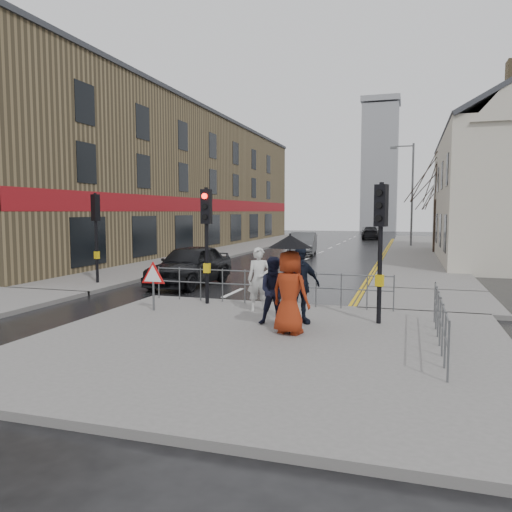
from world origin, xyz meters
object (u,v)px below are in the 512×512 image
Objects in this scene: pedestrian_with_umbrella at (290,282)px; pedestrian_d at (299,285)px; pedestrian_a at (259,279)px; car_parked at (190,265)px; pedestrian_b at (275,291)px; car_mid at (303,244)px.

pedestrian_with_umbrella reaches higher than pedestrian_d.
pedestrian_with_umbrella reaches higher than pedestrian_a.
pedestrian_d is 0.41× the size of car_parked.
pedestrian_b is 0.36× the size of car_parked.
car_parked is (-5.57, 6.87, -0.52)m from pedestrian_with_umbrella.
pedestrian_d is at bearing 12.68° from pedestrian_b.
car_parked is (-5.02, 6.10, -0.17)m from pedestrian_b.
pedestrian_d is at bearing -85.56° from car_mid.
pedestrian_d reaches higher than car_mid.
pedestrian_b is at bearing -46.90° from car_parked.
pedestrian_d is (1.36, -1.16, 0.07)m from pedestrian_a.
car_mid is at bearing 84.02° from pedestrian_b.
pedestrian_a is 6.26m from car_parked.
pedestrian_b is 7.90m from car_parked.
pedestrian_d is 0.42× the size of car_mid.
pedestrian_a is at bearing 121.81° from pedestrian_with_umbrella.
pedestrian_with_umbrella is 1.08m from pedestrian_d.
pedestrian_with_umbrella is 0.48× the size of car_parked.
car_parked is (-5.55, 5.81, -0.29)m from pedestrian_d.
pedestrian_a is 0.93× the size of pedestrian_d.
pedestrian_with_umbrella is at bearing -129.00° from pedestrian_d.
pedestrian_d reaches higher than car_parked.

